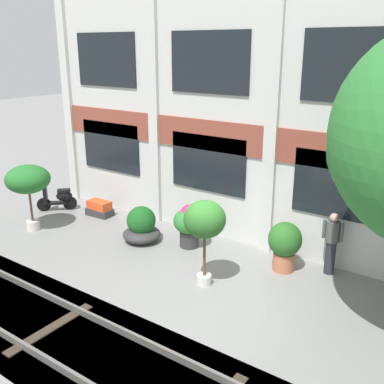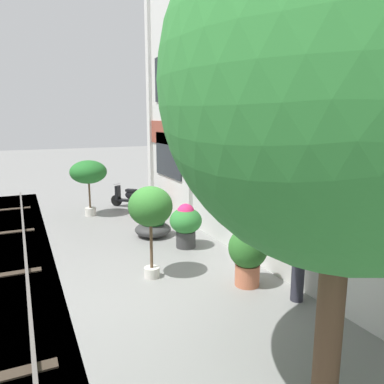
# 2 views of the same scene
# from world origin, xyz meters

# --- Properties ---
(ground_plane) EXTENTS (80.00, 80.00, 0.00)m
(ground_plane) POSITION_xyz_m (0.00, 0.00, 0.00)
(ground_plane) COLOR gray
(apartment_facade) EXTENTS (16.45, 0.64, 8.99)m
(apartment_facade) POSITION_xyz_m (0.00, 3.11, 4.46)
(apartment_facade) COLOR silver
(apartment_facade) RESTS_ON ground
(broadleaf_tree) EXTENTS (4.45, 4.24, 6.19)m
(broadleaf_tree) POSITION_xyz_m (4.33, 0.95, 3.95)
(broadleaf_tree) COLOR #4C3826
(broadleaf_tree) RESTS_ON ground
(potted_plant_wide_bowl) EXTENTS (1.13, 1.13, 1.09)m
(potted_plant_wide_bowl) POSITION_xyz_m (-3.30, 1.23, 0.45)
(potted_plant_wide_bowl) COLOR #333333
(potted_plant_wide_bowl) RESTS_ON ground
(potted_plant_tall_urn) EXTENTS (1.01, 1.01, 2.17)m
(potted_plant_tall_urn) POSITION_xyz_m (-0.35, 0.18, 1.65)
(potted_plant_tall_urn) COLOR beige
(potted_plant_tall_urn) RESTS_ON ground
(potted_plant_fluted_column) EXTENTS (0.92, 0.92, 1.28)m
(potted_plant_fluted_column) POSITION_xyz_m (-1.91, 1.75, 0.73)
(potted_plant_fluted_column) COLOR #333333
(potted_plant_fluted_column) RESTS_ON ground
(potted_plant_square_trough) EXTENTS (0.94, 0.55, 0.53)m
(potted_plant_square_trough) POSITION_xyz_m (-5.90, 2.01, 0.25)
(potted_plant_square_trough) COLOR #333333
(potted_plant_square_trough) RESTS_ON ground
(potted_plant_stone_basin) EXTENTS (0.87, 0.87, 1.32)m
(potted_plant_stone_basin) POSITION_xyz_m (0.95, 1.98, 0.76)
(potted_plant_stone_basin) COLOR #B76647
(potted_plant_stone_basin) RESTS_ON ground
(potted_plant_terracotta_small) EXTENTS (1.36, 1.36, 2.12)m
(potted_plant_terracotta_small) POSITION_xyz_m (-6.71, -0.10, 1.63)
(potted_plant_terracotta_small) COLOR beige
(potted_plant_terracotta_small) RESTS_ON ground
(scooter_near_curb) EXTENTS (1.04, 1.04, 0.98)m
(scooter_near_curb) POSITION_xyz_m (-7.46, 1.55, 0.44)
(scooter_near_curb) COLOR black
(scooter_near_curb) RESTS_ON ground
(resident_by_doorway) EXTENTS (0.53, 0.34, 1.65)m
(resident_by_doorway) POSITION_xyz_m (1.98, 2.50, 0.88)
(resident_by_doorway) COLOR #282833
(resident_by_doorway) RESTS_ON ground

